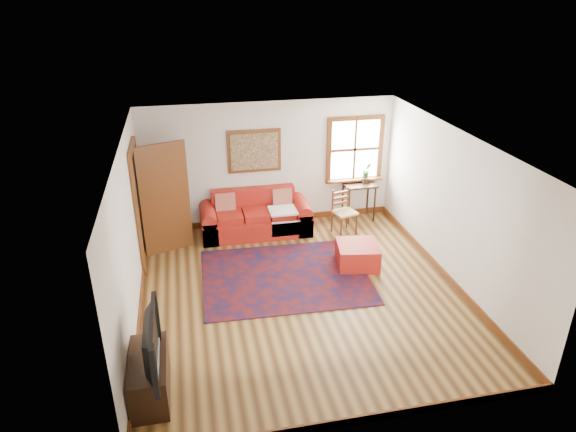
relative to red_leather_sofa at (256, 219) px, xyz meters
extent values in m
plane|color=#4A2E13|center=(0.37, -2.34, -0.28)|extent=(5.50, 5.50, 0.00)
cube|color=silver|center=(0.37, 0.41, 0.97)|extent=(5.00, 0.04, 2.50)
cube|color=silver|center=(0.37, -5.09, 0.97)|extent=(5.00, 0.04, 2.50)
cube|color=silver|center=(-2.13, -2.34, 0.97)|extent=(0.04, 5.50, 2.50)
cube|color=silver|center=(2.87, -2.34, 0.97)|extent=(0.04, 5.50, 2.50)
cube|color=white|center=(0.37, -2.34, 2.22)|extent=(5.00, 5.50, 0.04)
cube|color=brown|center=(0.37, 0.40, -0.22)|extent=(5.00, 0.03, 0.12)
cube|color=brown|center=(-2.12, -2.34, -0.22)|extent=(0.03, 5.50, 0.12)
cube|color=brown|center=(2.85, -2.34, -0.22)|extent=(0.03, 5.50, 0.12)
cube|color=white|center=(2.12, 0.40, 1.17)|extent=(1.00, 0.02, 1.20)
cube|color=brown|center=(2.12, 0.38, 1.82)|extent=(1.18, 0.06, 0.09)
cube|color=brown|center=(2.12, 0.38, 0.53)|extent=(1.18, 0.06, 0.09)
cube|color=brown|center=(1.57, 0.38, 1.17)|extent=(0.09, 0.06, 1.20)
cube|color=brown|center=(2.66, 0.38, 1.17)|extent=(0.09, 0.06, 1.20)
cube|color=brown|center=(2.12, 0.38, 1.17)|extent=(1.00, 0.04, 0.05)
cube|color=brown|center=(2.12, 0.31, 0.55)|extent=(1.15, 0.20, 0.04)
imported|color=#2D6A25|center=(2.37, 0.29, 0.74)|extent=(0.18, 0.15, 0.33)
cube|color=black|center=(-2.12, -0.74, 0.75)|extent=(0.02, 0.90, 2.05)
cube|color=brown|center=(-2.09, -1.23, 0.75)|extent=(0.06, 0.09, 2.05)
cube|color=brown|center=(-2.09, -0.24, 0.75)|extent=(0.06, 0.09, 2.05)
cube|color=brown|center=(-2.09, -0.74, 1.82)|extent=(0.06, 1.08, 0.09)
cube|color=brown|center=(-1.67, -0.44, 0.75)|extent=(0.86, 0.35, 2.05)
cube|color=silver|center=(-1.67, -0.44, 0.85)|extent=(0.56, 0.22, 1.33)
cube|color=brown|center=(0.07, 0.39, 1.27)|extent=(1.05, 0.04, 0.85)
cube|color=tan|center=(0.07, 0.36, 1.27)|extent=(0.92, 0.03, 0.72)
cube|color=#55100C|center=(0.22, -1.79, -0.27)|extent=(2.83, 2.30, 0.02)
cube|color=#AC1E16|center=(0.00, -0.05, -0.09)|extent=(2.12, 0.88, 0.37)
cube|color=#AC1E16|center=(0.00, 0.26, 0.32)|extent=(1.65, 0.24, 0.46)
cube|color=#AC1E16|center=(-0.92, -0.05, -0.04)|extent=(0.30, 0.88, 0.46)
cube|color=#AC1E16|center=(0.91, -0.05, -0.04)|extent=(0.30, 0.88, 0.46)
cube|color=orange|center=(-0.57, 0.11, 0.35)|extent=(0.39, 0.19, 0.40)
cube|color=orange|center=(0.56, 0.11, 0.35)|extent=(0.39, 0.19, 0.40)
cube|color=silver|center=(0.51, -0.22, 0.24)|extent=(0.54, 0.48, 0.04)
cube|color=#AC1E16|center=(1.54, -1.67, -0.08)|extent=(0.80, 0.80, 0.40)
cube|color=black|center=(2.19, 0.19, 0.49)|extent=(0.65, 0.49, 0.04)
cylinder|color=black|center=(1.92, -0.01, 0.10)|extent=(0.04, 0.04, 0.74)
cylinder|color=black|center=(2.47, -0.01, 0.10)|extent=(0.04, 0.04, 0.74)
cylinder|color=black|center=(1.92, 0.40, 0.10)|extent=(0.04, 0.04, 0.74)
cylinder|color=black|center=(2.47, 0.40, 0.10)|extent=(0.04, 0.04, 0.74)
cube|color=tan|center=(1.70, -0.42, 0.17)|extent=(0.51, 0.49, 0.04)
cylinder|color=brown|center=(1.57, -0.62, -0.06)|extent=(0.04, 0.04, 0.42)
cylinder|color=brown|center=(1.91, -0.53, -0.06)|extent=(0.04, 0.04, 0.42)
cylinder|color=brown|center=(1.48, -0.30, 0.17)|extent=(0.04, 0.04, 0.89)
cylinder|color=brown|center=(1.82, -0.21, 0.17)|extent=(0.04, 0.04, 0.89)
cube|color=brown|center=(1.65, -0.25, 0.41)|extent=(0.35, 0.12, 0.27)
cube|color=black|center=(-1.90, -4.12, -0.01)|extent=(0.44, 0.98, 0.54)
imported|color=black|center=(-1.88, -4.25, 0.58)|extent=(0.15, 1.12, 0.64)
cylinder|color=silver|center=(-1.85, -3.71, 0.35)|extent=(0.12, 0.12, 0.18)
cylinder|color=#FFA53F|center=(-1.85, -3.71, 0.32)|extent=(0.07, 0.07, 0.12)
camera|label=1|loc=(-1.26, -9.10, 4.28)|focal=32.00mm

